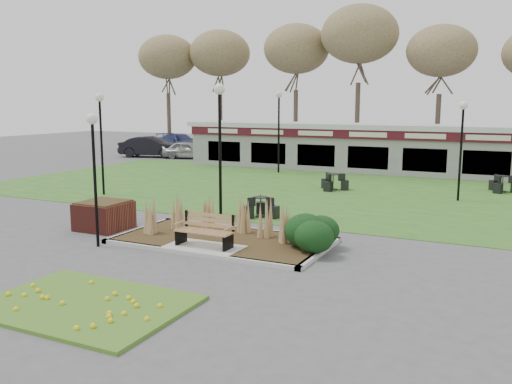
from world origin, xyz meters
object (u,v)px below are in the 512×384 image
at_px(lamp_post_mid_left, 100,121).
at_px(car_blue, 180,142).
at_px(lamp_post_near_left, 94,150).
at_px(lamp_post_far_left, 279,113).
at_px(brick_planter, 104,215).
at_px(food_pavilion, 374,148).
at_px(lamp_post_far_right, 462,129).
at_px(car_black, 151,147).
at_px(lamp_post_near_right, 220,120).
at_px(bistro_set_d, 333,185).
at_px(car_silver, 188,150).
at_px(bistro_set_c, 502,187).
at_px(park_bench, 206,230).
at_px(bistro_set_a, 261,210).

distance_m(lamp_post_mid_left, car_blue, 23.04).
bearing_deg(lamp_post_near_left, lamp_post_far_left, 96.28).
height_order(brick_planter, food_pavilion, food_pavilion).
xyz_separation_m(brick_planter, car_blue, (-14.40, 26.00, 0.27)).
bearing_deg(lamp_post_far_right, lamp_post_far_left, 153.69).
bearing_deg(lamp_post_far_right, car_black, 157.33).
xyz_separation_m(lamp_post_near_right, bistro_set_d, (2.01, 7.44, -3.27)).
bearing_deg(brick_planter, lamp_post_near_left, -53.34).
distance_m(lamp_post_mid_left, car_silver, 16.61).
bearing_deg(food_pavilion, car_blue, 159.48).
xyz_separation_m(brick_planter, car_silver, (-10.12, 20.73, 0.17)).
bearing_deg(bistro_set_c, car_silver, 162.94).
height_order(park_bench, lamp_post_mid_left, lamp_post_mid_left).
xyz_separation_m(bistro_set_d, car_silver, (-14.48, 9.57, 0.37)).
relative_size(food_pavilion, car_silver, 6.46).
bearing_deg(lamp_post_near_right, car_silver, 126.25).
distance_m(brick_planter, food_pavilion, 19.49).
xyz_separation_m(lamp_post_mid_left, bistro_set_c, (16.40, 8.75, -3.08)).
bearing_deg(food_pavilion, car_silver, 173.06).
distance_m(bistro_set_d, car_black, 20.00).
relative_size(food_pavilion, bistro_set_a, 17.77).
relative_size(car_black, car_blue, 0.94).
distance_m(bistro_set_a, bistro_set_c, 12.73).
bearing_deg(lamp_post_near_right, bistro_set_a, 10.27).
distance_m(brick_planter, bistro_set_c, 18.28).
distance_m(lamp_post_far_left, bistro_set_a, 13.23).
relative_size(brick_planter, car_black, 0.31).
bearing_deg(park_bench, lamp_post_far_left, 106.68).
height_order(lamp_post_far_left, car_blue, lamp_post_far_left).
xyz_separation_m(food_pavilion, lamp_post_far_left, (-5.02, -2.96, 2.07)).
distance_m(bistro_set_c, bistro_set_d, 7.91).
bearing_deg(food_pavilion, lamp_post_far_right, -55.44).
bearing_deg(lamp_post_mid_left, bistro_set_d, 33.07).
distance_m(lamp_post_far_right, car_black, 25.48).
bearing_deg(bistro_set_d, lamp_post_near_right, -105.09).
distance_m(lamp_post_mid_left, car_black, 17.68).
relative_size(bistro_set_a, car_black, 0.29).
distance_m(lamp_post_near_right, lamp_post_mid_left, 7.20).
distance_m(brick_planter, bistro_set_a, 5.58).
bearing_deg(lamp_post_near_left, bistro_set_a, 66.29).
height_order(food_pavilion, car_silver, food_pavilion).
bearing_deg(lamp_post_near_left, car_silver, 116.96).
relative_size(brick_planter, lamp_post_near_left, 0.39).
relative_size(brick_planter, lamp_post_far_left, 0.31).
xyz_separation_m(lamp_post_far_right, lamp_post_far_left, (-10.71, 5.29, 0.45)).
height_order(bistro_set_a, car_black, car_black).
distance_m(lamp_post_near_right, lamp_post_far_right, 10.43).
bearing_deg(car_blue, bistro_set_c, -90.45).
distance_m(food_pavilion, car_black, 17.80).
bearing_deg(food_pavilion, bistro_set_a, -91.96).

